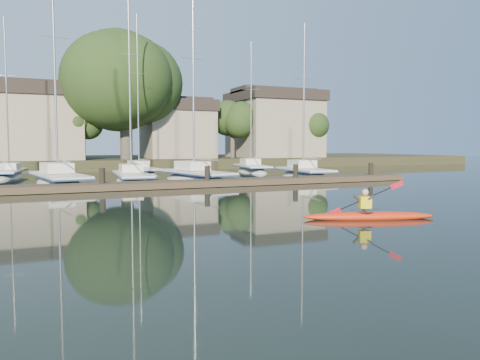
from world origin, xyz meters
name	(u,v)px	position (x,y,z in m)	size (l,w,h in m)	color
ground	(271,229)	(0.00, 0.00, 0.00)	(160.00, 160.00, 0.00)	black
kayak	(368,214)	(3.75, 0.30, 0.17)	(4.33, 2.01, 1.40)	red
dock	(157,185)	(0.00, 14.00, 0.20)	(34.00, 2.00, 1.80)	#4C402B
sailboat_1	(59,188)	(-4.99, 18.64, -0.21)	(3.82, 9.70, 15.45)	silver
sailboat_2	(132,185)	(-0.48, 19.08, -0.18)	(2.63, 8.80, 14.37)	silver
sailboat_3	(196,184)	(3.68, 18.26, -0.21)	(3.83, 9.13, 14.29)	silver
sailboat_4	(304,180)	(12.30, 18.33, -0.21)	(3.00, 7.75, 12.87)	silver
sailboat_5	(9,179)	(-8.16, 27.61, -0.16)	(2.82, 8.12, 13.17)	silver
sailboat_6	(140,176)	(1.80, 27.63, -0.17)	(2.45, 9.19, 14.45)	silver
sailboat_7	(252,174)	(11.64, 26.35, -0.19)	(3.41, 8.24, 12.90)	silver
shore	(114,138)	(1.61, 40.29, 3.23)	(90.00, 25.25, 12.75)	#202E17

